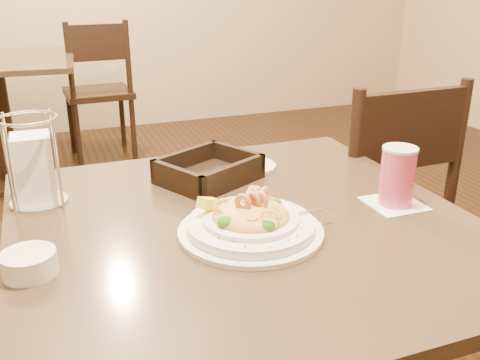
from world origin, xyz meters
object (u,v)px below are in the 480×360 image
object	(u,v)px
pasta_bowl	(251,222)
butter_ramekin	(29,263)
bread_basket	(209,172)
side_plate	(249,166)
dining_chair_far	(99,87)
main_table	(243,320)
drink_glass	(397,177)
dining_chair_near	(373,211)
napkin_caddy	(34,167)

from	to	relation	value
pasta_bowl	butter_ramekin	size ratio (longest dim) A/B	3.44
bread_basket	side_plate	world-z (taller)	bread_basket
pasta_bowl	dining_chair_far	bearing A→B (deg)	89.24
main_table	butter_ramekin	size ratio (longest dim) A/B	10.13
drink_glass	main_table	bearing A→B (deg)	173.09
drink_glass	side_plate	bearing A→B (deg)	122.34
main_table	side_plate	distance (m)	0.39
bread_basket	side_plate	distance (m)	0.13
bread_basket	side_plate	size ratio (longest dim) A/B	1.94
pasta_bowl	drink_glass	size ratio (longest dim) A/B	2.40
main_table	pasta_bowl	world-z (taller)	pasta_bowl
dining_chair_near	butter_ramekin	world-z (taller)	dining_chair_near
dining_chair_far	bread_basket	xyz separation A→B (m)	(-0.03, -2.47, 0.27)
dining_chair_near	pasta_bowl	distance (m)	0.81
main_table	side_plate	bearing A→B (deg)	66.40
bread_basket	side_plate	xyz separation A→B (m)	(0.12, 0.05, -0.02)
bread_basket	napkin_caddy	bearing A→B (deg)	179.33
side_plate	dining_chair_near	bearing A→B (deg)	13.96
main_table	dining_chair_far	world-z (taller)	dining_chair_far
bread_basket	pasta_bowl	bearing A→B (deg)	-92.20
main_table	napkin_caddy	world-z (taller)	napkin_caddy
butter_ramekin	drink_glass	bearing A→B (deg)	1.72
dining_chair_far	drink_glass	bearing A→B (deg)	93.82
pasta_bowl	bread_basket	xyz separation A→B (m)	(0.01, 0.29, -0.00)
dining_chair_near	butter_ramekin	xyz separation A→B (m)	(-1.00, -0.46, 0.27)
side_plate	drink_glass	bearing A→B (deg)	-57.66
napkin_caddy	side_plate	xyz separation A→B (m)	(0.50, 0.04, -0.08)
pasta_bowl	butter_ramekin	world-z (taller)	pasta_bowl
bread_basket	butter_ramekin	xyz separation A→B (m)	(-0.40, -0.30, -0.00)
side_plate	butter_ramekin	distance (m)	0.63
side_plate	napkin_caddy	bearing A→B (deg)	-174.93
butter_ramekin	dining_chair_far	bearing A→B (deg)	81.22
pasta_bowl	bread_basket	size ratio (longest dim) A/B	1.15
dining_chair_near	bread_basket	distance (m)	0.68
dining_chair_near	bread_basket	size ratio (longest dim) A/B	3.49
drink_glass	pasta_bowl	bearing A→B (deg)	-176.99
main_table	dining_chair_far	size ratio (longest dim) A/B	0.97
bread_basket	side_plate	bearing A→B (deg)	21.99
main_table	butter_ramekin	world-z (taller)	butter_ramekin
main_table	side_plate	xyz separation A→B (m)	(0.12, 0.28, 0.24)
napkin_caddy	butter_ramekin	world-z (taller)	napkin_caddy
butter_ramekin	bread_basket	bearing A→B (deg)	36.43
dining_chair_near	side_plate	size ratio (longest dim) A/B	6.75
main_table	drink_glass	distance (m)	0.45
drink_glass	side_plate	distance (m)	0.39
dining_chair_near	napkin_caddy	xyz separation A→B (m)	(-0.98, -0.16, 0.33)
pasta_bowl	napkin_caddy	distance (m)	0.48
main_table	butter_ramekin	bearing A→B (deg)	-171.21
dining_chair_near	side_plate	distance (m)	0.55
napkin_caddy	drink_glass	bearing A→B (deg)	-21.57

